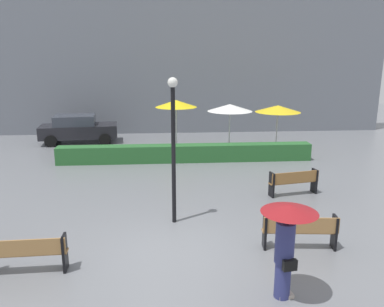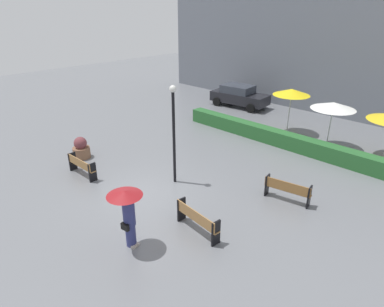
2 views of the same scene
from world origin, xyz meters
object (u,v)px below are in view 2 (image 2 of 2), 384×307
Objects in this scene: patio_umbrella_white at (333,106)px; parked_car at (239,96)px; bench_near_right at (197,219)px; pedestrian_with_umbrella at (127,209)px; patio_umbrella_yellow at (292,92)px; lamp_post at (174,126)px; bench_far_right at (287,189)px; planter_pot at (81,149)px; bench_near_left at (81,165)px.

patio_umbrella_white reaches higher than parked_car.
parked_car is at bearing 121.89° from bench_near_right.
parked_car is at bearing 115.31° from pedestrian_with_umbrella.
parked_car is (-5.47, 2.52, -1.64)m from patio_umbrella_yellow.
parked_car is (-8.18, 13.15, 0.29)m from bench_near_right.
patio_umbrella_yellow is 2.70m from patio_umbrella_white.
lamp_post is at bearing 148.67° from bench_near_right.
planter_pot reaches higher than bench_far_right.
bench_far_right is 0.43× the size of lamp_post.
patio_umbrella_white is 0.56× the size of parked_car.
patio_umbrella_yellow is at bearing 104.30° from bench_near_right.
planter_pot is 0.26× the size of lamp_post.
patio_umbrella_white is (6.39, 10.77, 1.78)m from bench_near_left.
lamp_post is at bearing -65.69° from parked_car.
parked_car is at bearing 114.31° from lamp_post.
lamp_post is at bearing -155.25° from bench_far_right.
bench_near_left is 4.66m from lamp_post.
bench_far_right is 0.96× the size of bench_near_right.
bench_far_right is at bearing -44.94° from parked_car.
bench_far_right reaches higher than bench_near_left.
parked_car is (-1.73, 13.78, 0.31)m from bench_near_left.
pedestrian_with_umbrella is 0.48× the size of lamp_post.
patio_umbrella_white is at bearing -10.59° from patio_umbrella_yellow.
patio_umbrella_white is at bearing 69.87° from lamp_post.
planter_pot is 12.88m from patio_umbrella_white.
bench_near_left is 0.87× the size of pedestrian_with_umbrella.
patio_umbrella_white reaches higher than pedestrian_with_umbrella.
bench_near_right is (-1.15, -3.84, 0.01)m from bench_far_right.
pedestrian_with_umbrella is 0.46× the size of parked_car.
lamp_post reaches higher than planter_pot.
bench_near_left is 0.67× the size of patio_umbrella_yellow.
patio_umbrella_white reaches higher than bench_near_right.
bench_near_left is 0.40× the size of parked_car.
pedestrian_with_umbrella reaches higher than bench_near_left.
bench_near_right is 0.76× the size of patio_umbrella_white.
bench_near_left is 5.65m from pedestrian_with_umbrella.
patio_umbrella_white reaches higher than bench_near_left.
planter_pot is at bearing 151.39° from bench_near_left.
patio_umbrella_yellow reaches higher than bench_near_left.
planter_pot is at bearing -129.79° from patio_umbrella_white.
patio_umbrella_white is at bearing 59.34° from bench_near_left.
bench_near_left is 12.03m from patio_umbrella_yellow.
bench_far_right is 10.01m from planter_pot.
patio_umbrella_yellow is at bearing 169.41° from patio_umbrella_white.
bench_near_left is at bearing -108.36° from patio_umbrella_yellow.
patio_umbrella_yellow is (0.38, 8.75, -0.09)m from lamp_post.
parked_car reaches higher than bench_near_left.
pedestrian_with_umbrella is 12.19m from patio_umbrella_white.
pedestrian_with_umbrella reaches higher than parked_car.
patio_umbrella_yellow is at bearing 97.60° from pedestrian_with_umbrella.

